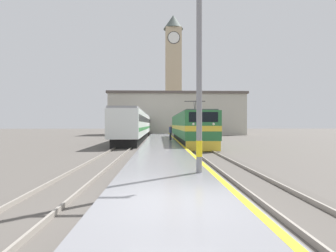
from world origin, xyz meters
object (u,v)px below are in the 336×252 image
passenger_train (141,125)px  catenary_mast (202,58)px  locomotive_train (189,128)px  person_on_platform (170,132)px  clock_tower (173,71)px

passenger_train → catenary_mast: size_ratio=6.04×
locomotive_train → catenary_mast: catenary_mast is taller
person_on_platform → clock_tower: 40.50m
passenger_train → person_on_platform: bearing=-75.8°
locomotive_train → person_on_platform: size_ratio=11.38×
person_on_platform → passenger_train: bearing=104.2°
locomotive_train → clock_tower: 40.31m
locomotive_train → person_on_platform: (-2.15, 0.06, -0.48)m
clock_tower → person_on_platform: bearing=-93.7°
locomotive_train → catenary_mast: bearing=-95.3°
locomotive_train → person_on_platform: 2.20m
person_on_platform → locomotive_train: bearing=-1.7°
passenger_train → clock_tower: size_ratio=1.67×
passenger_train → clock_tower: bearing=70.3°
catenary_mast → passenger_train: bearing=97.1°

